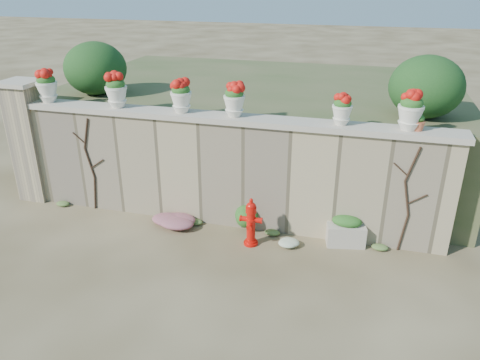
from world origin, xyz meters
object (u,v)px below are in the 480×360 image
(planter_box, at_px, (346,231))
(urn_pot_0, at_px, (47,86))
(terracotta_pot, at_px, (418,123))
(fire_hydrant, at_px, (251,222))

(planter_box, relative_size, urn_pot_0, 1.15)
(urn_pot_0, relative_size, terracotta_pot, 2.51)
(fire_hydrant, distance_m, terracotta_pot, 3.17)
(fire_hydrant, distance_m, urn_pot_0, 4.73)
(planter_box, distance_m, terracotta_pot, 2.19)
(fire_hydrant, bearing_deg, terracotta_pot, 13.93)
(urn_pot_0, bearing_deg, terracotta_pot, 0.00)
(fire_hydrant, xyz_separation_m, planter_box, (1.60, 0.46, -0.19))
(planter_box, distance_m, urn_pot_0, 6.23)
(urn_pot_0, distance_m, terracotta_pot, 6.78)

